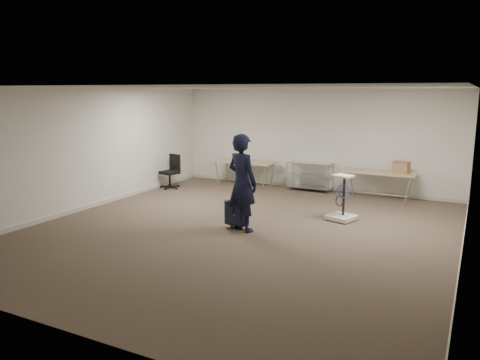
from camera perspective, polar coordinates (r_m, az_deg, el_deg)
The scene contains 10 objects.
ground at distance 9.42m, azimuth 0.13°, elevation -6.10°, with size 9.00×9.00×0.00m, color #443729.
room_shell at distance 10.60m, azimuth 3.54°, elevation -3.89°, with size 8.00×9.00×9.00m.
folding_table_left at distance 13.55m, azimuth 0.58°, elevation 2.09°, with size 1.80×0.75×0.73m.
folding_table_right at distance 12.35m, azimuth 16.55°, elevation 0.77°, with size 1.80×0.75×0.73m.
wire_shelf at distance 13.09m, azimuth 8.52°, elevation 0.61°, with size 1.22×0.47×0.80m.
person at distance 9.17m, azimuth 0.27°, elevation -0.33°, with size 0.70×0.46×1.93m, color black.
suitcase at distance 9.41m, azimuth -0.41°, elevation -4.07°, with size 0.35×0.20×0.95m.
office_chair at distance 13.48m, azimuth -8.43°, elevation 0.25°, with size 0.58×0.58×0.96m.
equipment_cart at distance 10.27m, azimuth 12.32°, elevation -3.40°, with size 0.67×0.67×0.99m.
cardboard_box at distance 12.29m, azimuth 19.05°, elevation 1.49°, with size 0.37×0.28×0.28m, color #8B5B41.
Camera 1 is at (4.09, -8.02, 2.75)m, focal length 35.00 mm.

